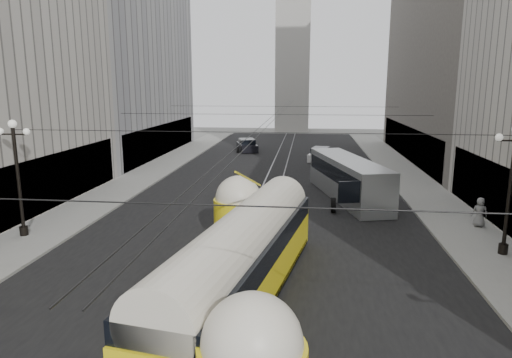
# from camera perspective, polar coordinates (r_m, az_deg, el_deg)

# --- Properties ---
(road) EXTENTS (20.00, 85.00, 0.02)m
(road) POSITION_cam_1_polar(r_m,az_deg,el_deg) (38.05, 1.95, -0.94)
(road) COLOR black
(road) RESTS_ON ground
(sidewalk_left) EXTENTS (4.00, 72.00, 0.15)m
(sidewalk_left) POSITION_cam_1_polar(r_m,az_deg,el_deg) (43.94, -13.47, 0.55)
(sidewalk_left) COLOR gray
(sidewalk_left) RESTS_ON ground
(sidewalk_right) EXTENTS (4.00, 72.00, 0.15)m
(sidewalk_right) POSITION_cam_1_polar(r_m,az_deg,el_deg) (42.33, 18.75, -0.17)
(sidewalk_right) COLOR gray
(sidewalk_right) RESTS_ON ground
(rail_left) EXTENTS (0.12, 85.00, 0.04)m
(rail_left) POSITION_cam_1_polar(r_m,az_deg,el_deg) (38.11, 0.82, -0.92)
(rail_left) COLOR gray
(rail_left) RESTS_ON ground
(rail_right) EXTENTS (0.12, 85.00, 0.04)m
(rail_right) POSITION_cam_1_polar(r_m,az_deg,el_deg) (38.00, 3.07, -0.97)
(rail_right) COLOR gray
(rail_right) RESTS_ON ground
(building_left_far) EXTENTS (12.60, 28.60, 28.60)m
(building_left_far) POSITION_cam_1_polar(r_m,az_deg,el_deg) (57.60, -17.81, 17.13)
(building_left_far) COLOR #999999
(building_left_far) RESTS_ON ground
(building_right_far) EXTENTS (12.60, 32.60, 32.60)m
(building_right_far) POSITION_cam_1_polar(r_m,az_deg,el_deg) (55.80, 25.70, 18.83)
(building_right_far) COLOR #514C47
(building_right_far) RESTS_ON ground
(distant_tower) EXTENTS (6.00, 6.00, 31.36)m
(distant_tower) POSITION_cam_1_polar(r_m,az_deg,el_deg) (84.82, 4.67, 16.15)
(distant_tower) COLOR #B2AFA8
(distant_tower) RESTS_ON ground
(lamppost_left_mid) EXTENTS (1.86, 0.44, 6.37)m
(lamppost_left_mid) POSITION_cam_1_polar(r_m,az_deg,el_deg) (27.71, -27.66, 0.84)
(lamppost_left_mid) COLOR black
(lamppost_left_mid) RESTS_ON sidewalk_left
(lamppost_right_mid) EXTENTS (1.86, 0.44, 6.37)m
(lamppost_right_mid) POSITION_cam_1_polar(r_m,az_deg,el_deg) (24.94, 29.24, -0.38)
(lamppost_right_mid) COLOR black
(lamppost_right_mid) RESTS_ON sidewalk_right
(catenary) EXTENTS (25.00, 72.00, 0.23)m
(catenary) POSITION_cam_1_polar(r_m,az_deg,el_deg) (36.19, 2.07, 7.82)
(catenary) COLOR black
(catenary) RESTS_ON ground
(streetcar) EXTENTS (5.06, 16.41, 3.65)m
(streetcar) POSITION_cam_1_polar(r_m,az_deg,el_deg) (17.87, -1.70, -9.76)
(streetcar) COLOR yellow
(streetcar) RESTS_ON ground
(city_bus) EXTENTS (5.38, 12.18, 2.99)m
(city_bus) POSITION_cam_1_polar(r_m,az_deg,el_deg) (34.39, 11.40, 0.26)
(city_bus) COLOR #A3A6A8
(city_bus) RESTS_ON ground
(sedan_white_far) EXTENTS (2.91, 4.96, 1.47)m
(sedan_white_far) POSITION_cam_1_polar(r_m,az_deg,el_deg) (51.54, 8.03, 3.04)
(sedan_white_far) COLOR white
(sedan_white_far) RESTS_ON ground
(sedan_dark_far) EXTENTS (3.39, 5.35, 1.57)m
(sedan_dark_far) POSITION_cam_1_polar(r_m,az_deg,el_deg) (58.39, -1.13, 4.20)
(sedan_dark_far) COLOR black
(sedan_dark_far) RESTS_ON ground
(pedestrian_sidewalk_right) EXTENTS (0.92, 0.64, 1.75)m
(pedestrian_sidewalk_right) POSITION_cam_1_polar(r_m,az_deg,el_deg) (29.73, 26.18, -3.74)
(pedestrian_sidewalk_right) COLOR slate
(pedestrian_sidewalk_right) RESTS_ON sidewalk_right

